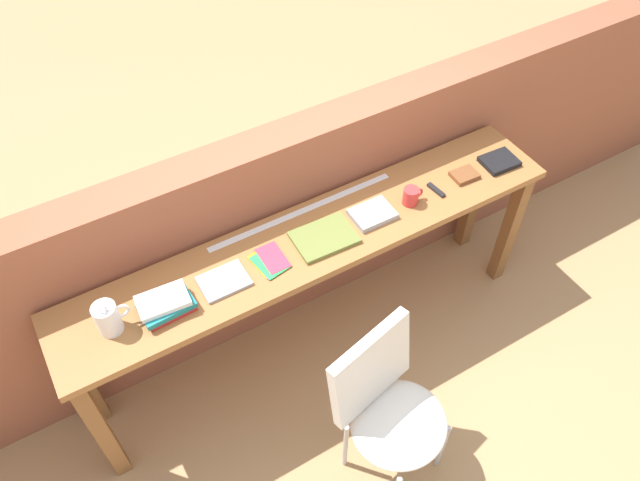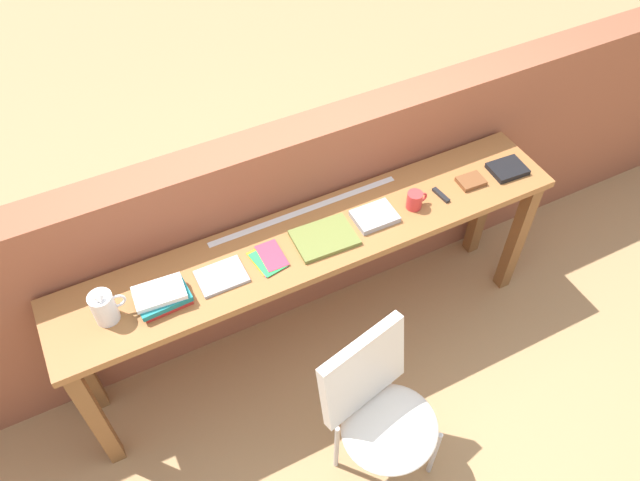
{
  "view_description": "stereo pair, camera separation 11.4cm",
  "coord_description": "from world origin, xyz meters",
  "views": [
    {
      "loc": [
        -0.95,
        -1.37,
        3.05
      ],
      "look_at": [
        0.0,
        0.25,
        0.9
      ],
      "focal_mm": 35.0,
      "sensor_mm": 36.0,
      "label": 1
    },
    {
      "loc": [
        -0.85,
        -1.42,
        3.05
      ],
      "look_at": [
        0.0,
        0.25,
        0.9
      ],
      "focal_mm": 35.0,
      "sensor_mm": 36.0,
      "label": 2
    }
  ],
  "objects": [
    {
      "name": "sideboard",
      "position": [
        0.0,
        0.3,
        0.74
      ],
      "size": [
        2.5,
        0.44,
        0.88
      ],
      "color": "#996033",
      "rests_on": "ground"
    },
    {
      "name": "ruler_metal_back_edge",
      "position": [
        0.03,
        0.47,
        0.88
      ],
      "size": [
        0.99,
        0.03,
        0.0
      ],
      "primitive_type": "cube",
      "color": "silver",
      "rests_on": "sideboard"
    },
    {
      "name": "book_grey_hardcover",
      "position": [
        0.3,
        0.27,
        0.89
      ],
      "size": [
        0.2,
        0.16,
        0.03
      ],
      "primitive_type": "cube",
      "rotation": [
        0.0,
        0.0,
        -0.01
      ],
      "color": "#9E9EA3",
      "rests_on": "sideboard"
    },
    {
      "name": "leather_journal_brown",
      "position": [
        0.86,
        0.26,
        0.89
      ],
      "size": [
        0.13,
        0.11,
        0.02
      ],
      "primitive_type": "cube",
      "rotation": [
        0.0,
        0.0,
        -0.05
      ],
      "color": "brown",
      "rests_on": "sideboard"
    },
    {
      "name": "brick_wall_back",
      "position": [
        0.0,
        0.64,
        0.62
      ],
      "size": [
        6.0,
        0.2,
        1.24
      ],
      "primitive_type": "cube",
      "color": "#935138",
      "rests_on": "ground"
    },
    {
      "name": "magazine_cycling",
      "position": [
        -0.48,
        0.27,
        0.89
      ],
      "size": [
        0.21,
        0.16,
        0.02
      ],
      "primitive_type": "cube",
      "rotation": [
        0.0,
        0.0,
        0.0
      ],
      "color": "#9E9EA3",
      "rests_on": "sideboard"
    },
    {
      "name": "pitcher_white",
      "position": [
        -0.97,
        0.28,
        0.96
      ],
      "size": [
        0.14,
        0.1,
        0.18
      ],
      "color": "white",
      "rests_on": "sideboard"
    },
    {
      "name": "multitool_folded",
      "position": [
        0.67,
        0.25,
        0.89
      ],
      "size": [
        0.04,
        0.11,
        0.02
      ],
      "primitive_type": "cube",
      "rotation": [
        0.0,
        0.0,
        0.12
      ],
      "color": "black",
      "rests_on": "sideboard"
    },
    {
      "name": "book_stack_leftmost",
      "position": [
        -0.74,
        0.26,
        0.92
      ],
      "size": [
        0.23,
        0.16,
        0.08
      ],
      "color": "red",
      "rests_on": "sideboard"
    },
    {
      "name": "book_repair_rightmost",
      "position": [
        1.08,
        0.25,
        0.89
      ],
      "size": [
        0.19,
        0.16,
        0.03
      ],
      "primitive_type": "cube",
      "rotation": [
        0.0,
        0.0,
        -0.06
      ],
      "color": "black",
      "rests_on": "sideboard"
    },
    {
      "name": "ground_plane",
      "position": [
        0.0,
        0.0,
        0.0
      ],
      "size": [
        40.0,
        40.0,
        0.0
      ],
      "primitive_type": "plane",
      "color": "tan"
    },
    {
      "name": "chair_white_moulded",
      "position": [
        -0.06,
        -0.45,
        0.53
      ],
      "size": [
        0.53,
        0.54,
        0.89
      ],
      "color": "silver",
      "rests_on": "ground"
    },
    {
      "name": "pamphlet_pile_colourful",
      "position": [
        -0.25,
        0.27,
        0.89
      ],
      "size": [
        0.15,
        0.19,
        0.01
      ],
      "color": "orange",
      "rests_on": "sideboard"
    },
    {
      "name": "mug",
      "position": [
        0.51,
        0.25,
        0.92
      ],
      "size": [
        0.11,
        0.08,
        0.09
      ],
      "color": "red",
      "rests_on": "sideboard"
    },
    {
      "name": "book_open_centre",
      "position": [
        0.03,
        0.26,
        0.89
      ],
      "size": [
        0.29,
        0.22,
        0.02
      ],
      "primitive_type": "cube",
      "rotation": [
        0.0,
        0.0,
        -0.04
      ],
      "color": "olive",
      "rests_on": "sideboard"
    }
  ]
}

